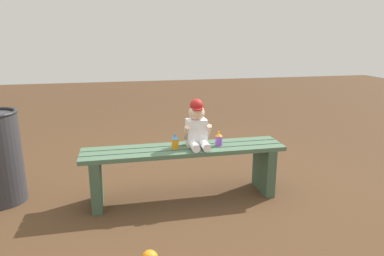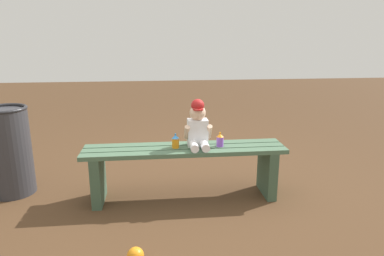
# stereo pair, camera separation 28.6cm
# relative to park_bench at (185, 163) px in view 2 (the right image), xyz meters

# --- Properties ---
(ground_plane) EXTENTS (16.00, 16.00, 0.00)m
(ground_plane) POSITION_rel_park_bench_xyz_m (0.00, 0.00, -0.32)
(ground_plane) COLOR #4C331E
(park_bench) EXTENTS (1.71, 0.34, 0.46)m
(park_bench) POSITION_rel_park_bench_xyz_m (0.00, 0.00, 0.00)
(park_bench) COLOR #47664C
(park_bench) RESTS_ON ground_plane
(child_figure) EXTENTS (0.23, 0.27, 0.40)m
(child_figure) POSITION_rel_park_bench_xyz_m (0.11, 0.02, 0.32)
(child_figure) COLOR white
(child_figure) RESTS_ON park_bench
(sippy_cup_left) EXTENTS (0.06, 0.06, 0.12)m
(sippy_cup_left) POSITION_rel_park_bench_xyz_m (-0.08, -0.01, 0.20)
(sippy_cup_left) COLOR orange
(sippy_cup_left) RESTS_ON park_bench
(sippy_cup_right) EXTENTS (0.06, 0.06, 0.12)m
(sippy_cup_right) POSITION_rel_park_bench_xyz_m (0.30, -0.01, 0.20)
(sippy_cup_right) COLOR #8C4CCC
(sippy_cup_right) RESTS_ON park_bench
(toy_ball) EXTENTS (0.11, 0.11, 0.11)m
(toy_ball) POSITION_rel_park_bench_xyz_m (-0.39, -0.88, -0.26)
(toy_ball) COLOR orange
(toy_ball) RESTS_ON ground_plane
(trash_bin) EXTENTS (0.39, 0.39, 0.79)m
(trash_bin) POSITION_rel_park_bench_xyz_m (-1.53, 0.26, 0.08)
(trash_bin) COLOR #333338
(trash_bin) RESTS_ON ground_plane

